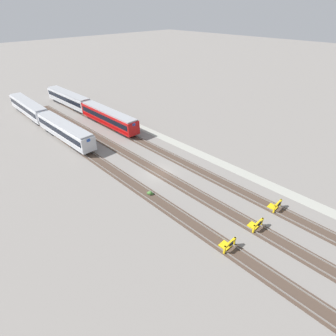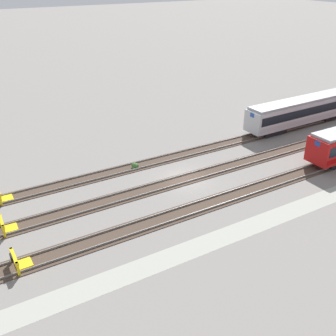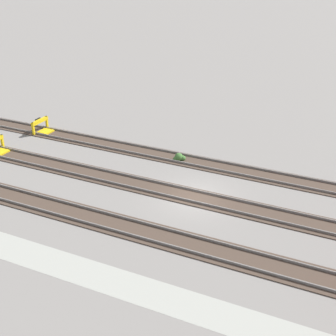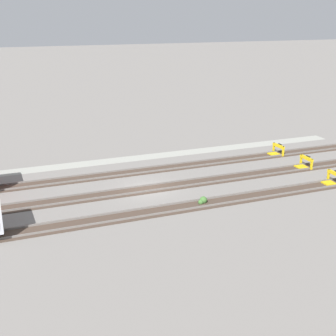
{
  "view_description": "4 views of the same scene",
  "coord_description": "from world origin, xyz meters",
  "px_view_note": "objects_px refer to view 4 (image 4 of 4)",
  "views": [
    {
      "loc": [
        -26.24,
        23.74,
        23.08
      ],
      "look_at": [
        -2.0,
        0.0,
        1.8
      ],
      "focal_mm": 28.0,
      "sensor_mm": 36.0,
      "label": 1
    },
    {
      "loc": [
        -18.94,
        -29.11,
        19.04
      ],
      "look_at": [
        -2.0,
        0.0,
        1.8
      ],
      "focal_mm": 42.0,
      "sensor_mm": 36.0,
      "label": 2
    },
    {
      "loc": [
        9.71,
        -25.26,
        15.81
      ],
      "look_at": [
        -2.0,
        0.0,
        1.8
      ],
      "focal_mm": 50.0,
      "sensor_mm": 36.0,
      "label": 3
    },
    {
      "loc": [
        12.82,
        37.7,
        15.25
      ],
      "look_at": [
        -2.0,
        0.0,
        1.8
      ],
      "focal_mm": 50.0,
      "sensor_mm": 36.0,
      "label": 4
    }
  ],
  "objects_px": {
    "bumper_stop_near_inner_track": "(304,163)",
    "bumper_stop_middle_track": "(332,179)",
    "weed_clump": "(203,201)",
    "bumper_stop_nearest_track": "(276,150)"
  },
  "relations": [
    {
      "from": "bumper_stop_near_inner_track",
      "to": "bumper_stop_middle_track",
      "type": "height_order",
      "value": "same"
    },
    {
      "from": "bumper_stop_nearest_track",
      "to": "bumper_stop_middle_track",
      "type": "bearing_deg",
      "value": 86.66
    },
    {
      "from": "bumper_stop_near_inner_track",
      "to": "weed_clump",
      "type": "bearing_deg",
      "value": 19.17
    },
    {
      "from": "weed_clump",
      "to": "bumper_stop_middle_track",
      "type": "bearing_deg",
      "value": 179.16
    },
    {
      "from": "bumper_stop_near_inner_track",
      "to": "weed_clump",
      "type": "xyz_separation_m",
      "value": [
        13.9,
        4.83,
        -0.27
      ]
    },
    {
      "from": "bumper_stop_nearest_track",
      "to": "bumper_stop_middle_track",
      "type": "distance_m",
      "value": 10.06
    },
    {
      "from": "bumper_stop_nearest_track",
      "to": "weed_clump",
      "type": "relative_size",
      "value": 2.18
    },
    {
      "from": "bumper_stop_nearest_track",
      "to": "bumper_stop_near_inner_track",
      "type": "relative_size",
      "value": 1.0
    },
    {
      "from": "bumper_stop_middle_track",
      "to": "weed_clump",
      "type": "distance_m",
      "value": 13.31
    },
    {
      "from": "bumper_stop_nearest_track",
      "to": "bumper_stop_middle_track",
      "type": "xyz_separation_m",
      "value": [
        0.59,
        10.04,
        0.0
      ]
    }
  ]
}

